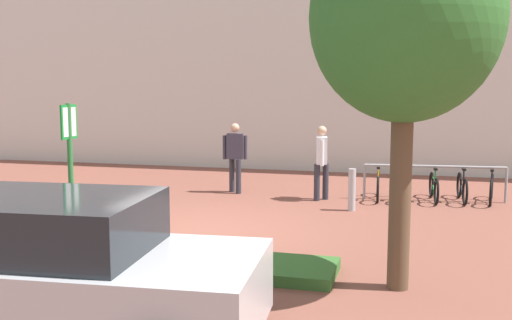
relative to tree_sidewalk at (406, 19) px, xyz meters
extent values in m
plane|color=brown|center=(-3.60, 2.21, -3.46)|extent=(60.00, 60.00, 0.00)
cube|color=silver|center=(-3.60, 10.91, 1.54)|extent=(28.00, 1.20, 10.00)
cube|color=#336028|center=(-4.33, 0.15, -3.38)|extent=(7.00, 1.10, 0.16)
cylinder|color=brown|center=(0.00, 0.00, -2.20)|extent=(0.28, 0.28, 2.53)
ellipsoid|color=#2D6628|center=(0.00, 0.00, 0.03)|extent=(2.40, 2.40, 2.64)
cylinder|color=#2D7238|center=(-4.88, 0.15, -2.28)|extent=(0.08, 0.08, 2.38)
cube|color=#198C33|center=(-4.88, 0.15, -1.37)|extent=(0.06, 0.36, 0.52)
cube|color=white|center=(-4.88, 0.15, -1.37)|extent=(0.06, 0.30, 0.44)
torus|color=black|center=(-5.46, 0.38, -3.13)|extent=(0.66, 0.18, 0.66)
torus|color=black|center=(-4.46, 0.20, -3.13)|extent=(0.66, 0.18, 0.66)
cylinder|color=red|center=(-4.96, 0.29, -2.91)|extent=(0.83, 0.19, 0.04)
cylinder|color=red|center=(-4.86, 0.27, -3.17)|extent=(0.60, 0.14, 0.44)
cylinder|color=red|center=(-5.14, 0.32, -2.79)|extent=(0.04, 0.04, 0.28)
cube|color=black|center=(-5.14, 0.32, -2.63)|extent=(0.21, 0.11, 0.05)
cylinder|color=red|center=(-4.58, 0.22, -2.65)|extent=(0.11, 0.42, 0.04)
cylinder|color=#99999E|center=(-0.95, 6.18, -3.06)|extent=(0.06, 0.06, 0.80)
cylinder|color=#99999E|center=(2.19, 6.49, -3.06)|extent=(0.06, 0.06, 0.80)
cylinder|color=#99999E|center=(0.62, 6.34, -2.66)|extent=(3.14, 0.37, 0.06)
torus|color=black|center=(-0.61, 5.73, -3.16)|extent=(0.09, 0.61, 0.61)
torus|color=black|center=(-0.66, 6.67, -3.16)|extent=(0.09, 0.61, 0.61)
cylinder|color=gold|center=(-0.63, 6.20, -2.96)|extent=(0.07, 0.77, 0.03)
cylinder|color=gold|center=(-0.64, 6.29, -3.19)|extent=(0.06, 0.56, 0.40)
cylinder|color=gold|center=(-0.63, 6.03, -2.85)|extent=(0.03, 0.03, 0.26)
cube|color=black|center=(-0.63, 6.03, -2.70)|extent=(0.08, 0.19, 0.05)
cylinder|color=gold|center=(-0.65, 6.56, -2.72)|extent=(0.39, 0.06, 0.04)
torus|color=black|center=(-0.04, 5.81, -3.16)|extent=(0.09, 0.61, 0.61)
torus|color=black|center=(0.02, 6.75, -3.16)|extent=(0.09, 0.61, 0.61)
cylinder|color=#1E7233|center=(-0.01, 6.28, -2.96)|extent=(0.08, 0.77, 0.03)
cylinder|color=#1E7233|center=(0.00, 6.37, -3.19)|extent=(0.07, 0.56, 0.40)
cylinder|color=#1E7233|center=(-0.02, 6.11, -2.85)|extent=(0.03, 0.03, 0.26)
cube|color=black|center=(-0.02, 6.11, -2.70)|extent=(0.08, 0.19, 0.05)
cylinder|color=#1E7233|center=(0.01, 6.64, -2.72)|extent=(0.39, 0.06, 0.04)
torus|color=black|center=(0.66, 5.86, -3.16)|extent=(0.11, 0.61, 0.61)
torus|color=black|center=(0.58, 6.79, -3.16)|extent=(0.11, 0.61, 0.61)
cylinder|color=#1E7233|center=(0.62, 6.32, -2.96)|extent=(0.10, 0.77, 0.03)
cylinder|color=#1E7233|center=(0.61, 6.41, -3.19)|extent=(0.08, 0.56, 0.40)
cylinder|color=#1E7233|center=(0.63, 6.15, -2.85)|extent=(0.03, 0.03, 0.26)
cube|color=black|center=(0.63, 6.15, -2.70)|extent=(0.09, 0.19, 0.05)
cylinder|color=#1E7233|center=(0.59, 6.68, -2.72)|extent=(0.39, 0.07, 0.04)
torus|color=black|center=(1.27, 5.96, -3.16)|extent=(0.09, 0.61, 0.61)
torus|color=black|center=(1.21, 6.89, -3.16)|extent=(0.09, 0.61, 0.61)
cylinder|color=black|center=(1.24, 6.42, -2.96)|extent=(0.08, 0.77, 0.03)
cylinder|color=black|center=(1.24, 6.52, -3.19)|extent=(0.07, 0.56, 0.40)
cylinder|color=black|center=(1.25, 6.26, -2.85)|extent=(0.03, 0.03, 0.26)
cube|color=black|center=(1.25, 6.26, -2.70)|extent=(0.09, 0.19, 0.05)
cylinder|color=black|center=(1.22, 6.78, -2.72)|extent=(0.39, 0.06, 0.04)
torus|color=black|center=(1.81, 5.99, -3.16)|extent=(0.14, 0.61, 0.61)
torus|color=black|center=(1.94, 6.92, -3.16)|extent=(0.14, 0.61, 0.61)
cylinder|color=black|center=(1.87, 6.45, -2.96)|extent=(0.14, 0.77, 0.03)
cylinder|color=black|center=(1.88, 6.54, -3.19)|extent=(0.11, 0.56, 0.40)
cylinder|color=black|center=(1.85, 6.28, -2.85)|extent=(0.03, 0.03, 0.26)
cube|color=black|center=(1.85, 6.28, -2.70)|extent=(0.10, 0.19, 0.05)
cylinder|color=black|center=(1.92, 6.81, -2.72)|extent=(0.39, 0.09, 0.04)
cylinder|color=#ADADB2|center=(-1.09, 4.75, -3.01)|extent=(0.16, 0.16, 0.90)
cylinder|color=#2D2D38|center=(-1.98, 5.65, -3.04)|extent=(0.14, 0.14, 0.85)
cylinder|color=#2D2D38|center=(-1.82, 5.87, -3.04)|extent=(0.14, 0.14, 0.85)
cube|color=white|center=(-1.90, 5.76, -2.30)|extent=(0.31, 0.44, 0.62)
cylinder|color=white|center=(-1.85, 5.50, -2.34)|extent=(0.09, 0.09, 0.59)
cylinder|color=white|center=(-1.95, 6.01, -2.34)|extent=(0.09, 0.09, 0.59)
sphere|color=tan|center=(-1.90, 5.76, -1.85)|extent=(0.22, 0.22, 0.22)
cylinder|color=#2D2D38|center=(-4.21, 6.25, -3.04)|extent=(0.14, 0.14, 0.85)
cylinder|color=#2D2D38|center=(-3.99, 6.06, -3.04)|extent=(0.14, 0.14, 0.85)
cube|color=#383342|center=(-4.10, 6.15, -2.30)|extent=(0.44, 0.31, 0.62)
cylinder|color=#383342|center=(-4.36, 6.10, -2.34)|extent=(0.09, 0.09, 0.59)
cylinder|color=#383342|center=(-3.85, 6.20, -2.34)|extent=(0.09, 0.09, 0.59)
sphere|color=tan|center=(-4.10, 6.15, -1.85)|extent=(0.22, 0.22, 0.22)
cube|color=#B7B7BC|center=(-3.38, -2.63, -2.86)|extent=(4.43, 2.13, 0.76)
cube|color=#1E2328|center=(-3.58, -2.65, -2.20)|extent=(2.53, 1.77, 0.56)
cylinder|color=black|center=(-2.00, -1.62, -3.14)|extent=(0.66, 0.27, 0.64)
camera|label=1|loc=(0.16, -7.80, -0.81)|focal=41.93mm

